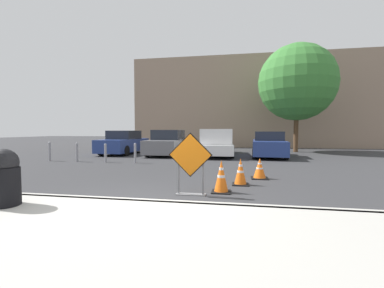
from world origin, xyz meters
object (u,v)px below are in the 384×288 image
at_px(parked_car_third, 269,145).
at_px(bollard_nearest, 135,153).
at_px(bollard_second, 105,152).
at_px(bollard_third, 77,152).
at_px(traffic_cone_second, 241,172).
at_px(parked_car_second, 168,143).
at_px(traffic_cone_nearest, 221,177).
at_px(trash_bin, 4,177).
at_px(traffic_cone_third, 260,169).
at_px(bollard_fourth, 50,151).
at_px(parked_car_nearest, 124,143).
at_px(pickup_truck, 217,144).
at_px(road_closed_sign, 190,161).

distance_m(parked_car_third, bollard_nearest, 7.64).
bearing_deg(bollard_second, bollard_third, 180.00).
bearing_deg(bollard_third, traffic_cone_second, -27.47).
bearing_deg(traffic_cone_second, parked_car_second, 117.67).
xyz_separation_m(bollard_second, bollard_third, (-1.50, 0.00, 0.02)).
relative_size(traffic_cone_nearest, trash_bin, 0.76).
xyz_separation_m(traffic_cone_second, parked_car_third, (1.70, 8.07, 0.32)).
xyz_separation_m(traffic_cone_third, bollard_fourth, (-9.90, 3.00, 0.19)).
distance_m(traffic_cone_second, traffic_cone_third, 1.22).
relative_size(traffic_cone_third, parked_car_nearest, 0.15).
height_order(traffic_cone_nearest, pickup_truck, pickup_truck).
bearing_deg(parked_car_second, traffic_cone_third, 124.32).
xyz_separation_m(traffic_cone_nearest, bollard_nearest, (-4.31, 5.02, 0.10)).
distance_m(bollard_second, bollard_third, 1.50).
bearing_deg(traffic_cone_nearest, parked_car_second, 112.69).
relative_size(road_closed_sign, pickup_truck, 0.26).
distance_m(parked_car_nearest, trash_bin, 12.08).
relative_size(parked_car_third, bollard_third, 4.75).
height_order(traffic_cone_nearest, parked_car_second, parked_car_second).
bearing_deg(bollard_third, bollard_fourth, -180.00).
bearing_deg(traffic_cone_nearest, bollard_nearest, 130.64).
distance_m(traffic_cone_second, bollard_second, 7.48).
distance_m(parked_car_second, bollard_second, 4.68).
height_order(traffic_cone_nearest, parked_car_third, parked_car_third).
bearing_deg(bollard_second, pickup_truck, 39.38).
bearing_deg(bollard_second, traffic_cone_second, -32.78).
bearing_deg(pickup_truck, bollard_fourth, 23.94).
bearing_deg(bollard_nearest, bollard_second, 180.00).
relative_size(road_closed_sign, bollard_fourth, 1.53).
height_order(bollard_second, bollard_third, bollard_third).
bearing_deg(bollard_fourth, bollard_third, 0.00).
xyz_separation_m(traffic_cone_third, trash_bin, (-4.91, -4.31, 0.35)).
height_order(traffic_cone_nearest, bollard_nearest, bollard_nearest).
distance_m(traffic_cone_nearest, bollard_third, 8.87).
bearing_deg(parked_car_third, trash_bin, 65.78).
xyz_separation_m(traffic_cone_nearest, bollard_fourth, (-8.81, 5.02, 0.12)).
bearing_deg(traffic_cone_nearest, traffic_cone_second, 63.94).
bearing_deg(parked_car_nearest, traffic_cone_third, 139.71).
distance_m(traffic_cone_third, bollard_third, 8.92).
bearing_deg(bollard_fourth, traffic_cone_nearest, -29.69).
height_order(parked_car_nearest, parked_car_third, parked_car_nearest).
height_order(parked_car_third, trash_bin, parked_car_third).
height_order(road_closed_sign, parked_car_second, parked_car_second).
height_order(traffic_cone_nearest, bollard_third, bollard_third).
bearing_deg(road_closed_sign, bollard_nearest, 123.63).
bearing_deg(parked_car_nearest, road_closed_sign, 124.74).
xyz_separation_m(parked_car_nearest, bollard_second, (1.10, -4.37, -0.22)).
xyz_separation_m(pickup_truck, parked_car_third, (3.01, -0.07, -0.03)).
relative_size(traffic_cone_third, pickup_truck, 0.12).
relative_size(road_closed_sign, traffic_cone_nearest, 1.85).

